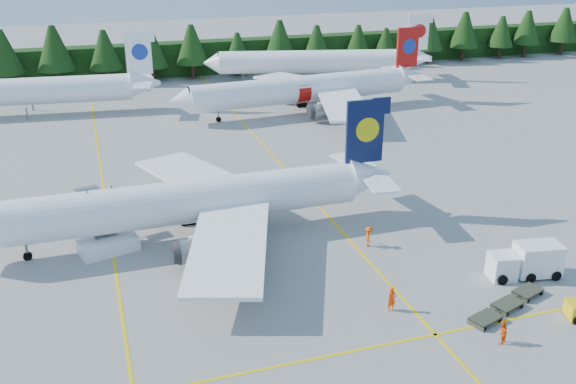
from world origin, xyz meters
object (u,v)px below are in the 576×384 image
object	(u,v)px
airliner_red	(296,90)
airstairs	(107,240)
service_truck	(525,261)
airliner_navy	(167,205)

from	to	relation	value
airliner_red	airstairs	xyz separation A→B (m)	(-29.14, -36.58, -2.50)
airstairs	service_truck	size ratio (longest dim) A/B	1.22
airliner_navy	airstairs	size ratio (longest dim) A/B	5.40
airliner_red	airstairs	distance (m)	46.83
service_truck	airliner_navy	bearing A→B (deg)	159.40
airstairs	airliner_red	bearing A→B (deg)	36.10
airliner_red	service_truck	distance (m)	51.21
airliner_navy	service_truck	distance (m)	29.70
airliner_navy	airstairs	world-z (taller)	airliner_navy
airliner_red	service_truck	bearing A→B (deg)	-93.02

